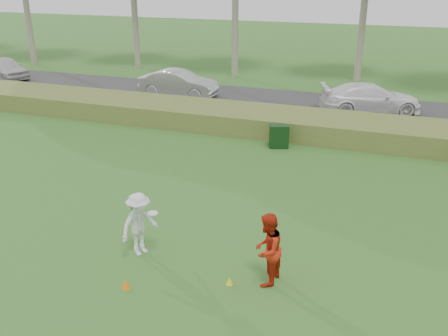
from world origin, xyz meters
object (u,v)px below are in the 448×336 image
at_px(player_red, 267,250).
at_px(player_white, 139,224).
at_px(car_left, 5,68).
at_px(cone_yellow, 229,281).
at_px(car_right, 370,98).
at_px(cone_orange, 126,284).
at_px(utility_cabinet, 279,136).
at_px(car_mid, 179,83).

bearing_deg(player_red, player_white, -86.65).
xyz_separation_m(player_red, car_left, (-22.36, 16.56, -0.14)).
bearing_deg(cone_yellow, car_right, 83.44).
distance_m(cone_yellow, car_right, 16.57).
relative_size(cone_orange, car_right, 0.05).
distance_m(player_white, utility_cabinet, 9.39).
distance_m(player_white, car_mid, 16.90).
bearing_deg(cone_yellow, utility_cabinet, 97.10).
height_order(cone_yellow, car_left, car_left).
bearing_deg(cone_yellow, player_white, 168.45).
bearing_deg(car_left, utility_cabinet, -85.07).
bearing_deg(utility_cabinet, player_red, -98.32).
distance_m(cone_orange, car_mid, 18.45).
bearing_deg(player_red, cone_yellow, -59.13).
xyz_separation_m(cone_orange, utility_cabinet, (1.01, 10.77, 0.37)).
height_order(player_white, cone_orange, player_white).
distance_m(car_left, car_mid, 12.87).
xyz_separation_m(cone_yellow, car_left, (-21.57, 16.93, 0.67)).
xyz_separation_m(player_white, cone_orange, (0.40, -1.50, -0.74)).
xyz_separation_m(cone_yellow, car_right, (1.89, 16.45, 0.69)).
distance_m(car_mid, car_right, 10.60).
bearing_deg(car_mid, utility_cabinet, -131.41).
bearing_deg(cone_orange, player_white, 105.10).
distance_m(utility_cabinet, car_left, 21.55).
distance_m(player_red, cone_orange, 3.40).
height_order(player_white, player_red, player_red).
relative_size(player_white, player_red, 0.95).
xyz_separation_m(cone_orange, car_left, (-19.33, 17.88, 0.65)).
height_order(cone_yellow, car_right, car_right).
height_order(car_left, car_right, car_right).
bearing_deg(player_red, cone_orange, -60.22).
height_order(player_white, car_left, player_white).
bearing_deg(car_left, player_red, -102.31).
bearing_deg(player_white, player_red, -69.25).
distance_m(utility_cabinet, car_mid, 9.92).
height_order(player_red, car_mid, player_red).
bearing_deg(cone_yellow, cone_orange, -156.85).
xyz_separation_m(player_white, player_red, (3.44, -0.17, 0.04)).
height_order(cone_orange, car_mid, car_mid).
xyz_separation_m(car_mid, car_right, (10.60, 0.13, -0.01)).
height_order(player_red, car_left, player_red).
bearing_deg(player_red, car_left, -120.28).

